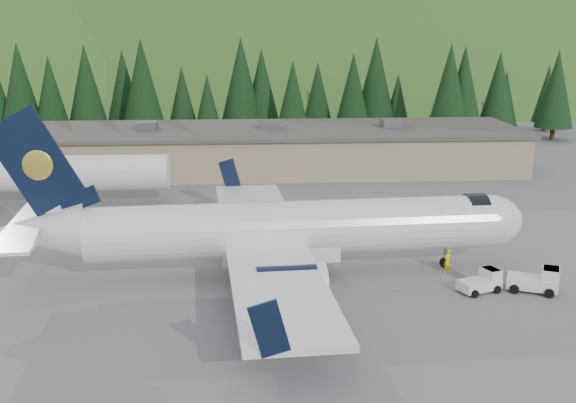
# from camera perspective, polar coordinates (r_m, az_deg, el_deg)

# --- Properties ---
(ground) EXTENTS (600.00, 600.00, 0.00)m
(ground) POSITION_cam_1_polar(r_m,az_deg,el_deg) (53.04, 0.43, -5.79)
(ground) COLOR slate
(airliner) EXTENTS (38.27, 35.90, 12.70)m
(airliner) POSITION_cam_1_polar(r_m,az_deg,el_deg) (51.84, -0.79, -2.33)
(airliner) COLOR white
(airliner) RESTS_ON ground
(second_airliner) EXTENTS (27.50, 11.00, 10.05)m
(second_airliner) POSITION_cam_1_polar(r_m,az_deg,el_deg) (76.22, -19.91, 2.16)
(second_airliner) COLOR white
(second_airliner) RESTS_ON ground
(baggage_tug_a) EXTENTS (3.20, 2.51, 1.53)m
(baggage_tug_a) POSITION_cam_1_polar(r_m,az_deg,el_deg) (51.47, 15.11, -6.14)
(baggage_tug_a) COLOR white
(baggage_tug_a) RESTS_ON ground
(baggage_tug_b) EXTENTS (3.76, 3.03, 1.80)m
(baggage_tug_b) POSITION_cam_1_polar(r_m,az_deg,el_deg) (52.42, 19.12, -5.93)
(baggage_tug_b) COLOR white
(baggage_tug_b) RESTS_ON ground
(terminal_building) EXTENTS (71.00, 17.00, 6.10)m
(terminal_building) POSITION_cam_1_polar(r_m,az_deg,el_deg) (89.07, -4.60, 4.15)
(terminal_building) COLOR gray
(terminal_building) RESTS_ON ground
(ramp_worker) EXTENTS (0.78, 0.67, 1.80)m
(ramp_worker) POSITION_cam_1_polar(r_m,az_deg,el_deg) (54.46, 12.49, -4.60)
(ramp_worker) COLOR #F2DE03
(ramp_worker) RESTS_ON ground
(tree_line) EXTENTS (111.49, 17.82, 14.20)m
(tree_line) POSITION_cam_1_polar(r_m,az_deg,el_deg) (110.69, -4.97, 8.82)
(tree_line) COLOR black
(tree_line) RESTS_ON ground
(hills) EXTENTS (614.00, 330.00, 300.00)m
(hills) POSITION_cam_1_polar(r_m,az_deg,el_deg) (282.02, 8.17, -6.87)
(hills) COLOR #375822
(hills) RESTS_ON ground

